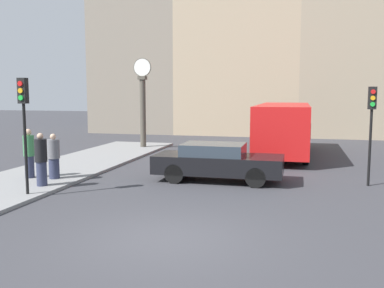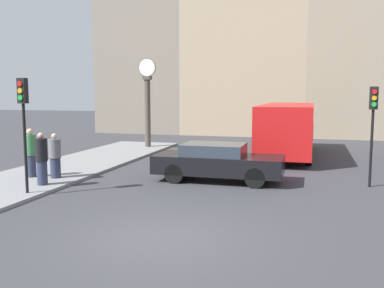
% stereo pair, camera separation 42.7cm
% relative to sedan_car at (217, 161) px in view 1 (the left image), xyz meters
% --- Properties ---
extents(ground_plane, '(120.00, 120.00, 0.00)m').
position_rel_sedan_car_xyz_m(ground_plane, '(0.08, -6.38, -0.71)').
color(ground_plane, '#38383D').
extents(sidewalk_corner, '(3.78, 18.40, 0.11)m').
position_rel_sedan_car_xyz_m(sidewalk_corner, '(-6.59, 0.82, -0.66)').
color(sidewalk_corner, gray).
rests_on(sidewalk_corner, ground_plane).
extents(building_row, '(27.16, 5.00, 16.77)m').
position_rel_sedan_car_xyz_m(building_row, '(-0.36, 18.33, 6.72)').
color(building_row, gray).
rests_on(building_row, ground_plane).
extents(sedan_car, '(4.61, 1.81, 1.36)m').
position_rel_sedan_car_xyz_m(sedan_car, '(0.00, 0.00, 0.00)').
color(sedan_car, black).
rests_on(sedan_car, ground_plane).
extents(bus_distant, '(2.47, 8.56, 2.60)m').
position_rel_sedan_car_xyz_m(bus_distant, '(2.07, 7.09, 0.78)').
color(bus_distant, red).
rests_on(bus_distant, ground_plane).
extents(traffic_light_near, '(0.26, 0.24, 3.52)m').
position_rel_sedan_car_xyz_m(traffic_light_near, '(-5.17, -3.86, 1.92)').
color(traffic_light_near, black).
rests_on(traffic_light_near, sidewalk_corner).
extents(traffic_light_far, '(0.26, 0.24, 3.39)m').
position_rel_sedan_car_xyz_m(traffic_light_far, '(5.20, 0.45, 1.73)').
color(traffic_light_far, black).
rests_on(traffic_light_far, ground_plane).
extents(street_clock, '(1.04, 0.43, 5.02)m').
position_rel_sedan_car_xyz_m(street_clock, '(-5.83, 7.91, 1.89)').
color(street_clock, '#4C473D').
rests_on(street_clock, sidewalk_corner).
extents(pedestrian_green_hoodie, '(0.39, 0.39, 1.79)m').
position_rel_sedan_car_xyz_m(pedestrian_green_hoodie, '(-6.64, -1.62, 0.29)').
color(pedestrian_green_hoodie, '#2D334C').
rests_on(pedestrian_green_hoodie, sidewalk_corner).
extents(pedestrian_grey_jacket, '(0.44, 0.44, 1.62)m').
position_rel_sedan_car_xyz_m(pedestrian_grey_jacket, '(-5.69, -1.53, 0.19)').
color(pedestrian_grey_jacket, '#2D334C').
rests_on(pedestrian_grey_jacket, sidewalk_corner).
extents(pedestrian_black_jacket, '(0.40, 0.40, 1.76)m').
position_rel_sedan_car_xyz_m(pedestrian_black_jacket, '(-5.42, -2.71, 0.27)').
color(pedestrian_black_jacket, '#2D334C').
rests_on(pedestrian_black_jacket, sidewalk_corner).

